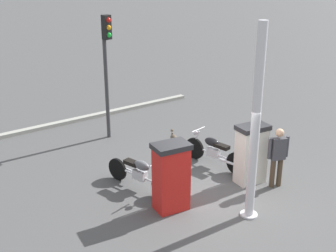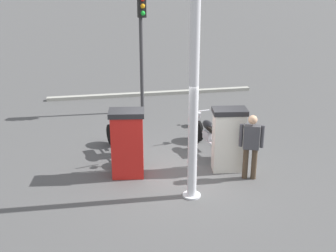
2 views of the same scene
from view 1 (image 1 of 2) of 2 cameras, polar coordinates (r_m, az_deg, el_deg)
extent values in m
plane|color=#4C4C4C|center=(11.09, 6.03, -8.94)|extent=(120.00, 120.00, 0.00)
cube|color=silver|center=(11.55, 10.65, -3.86)|extent=(0.52, 0.77, 1.46)
cube|color=#1E478C|center=(11.59, 10.01, -1.98)|extent=(0.07, 0.52, 0.32)
cube|color=#262628|center=(11.25, 10.92, -0.20)|extent=(0.57, 0.85, 0.12)
cylinder|color=black|center=(11.71, 8.88, -4.57)|extent=(0.05, 0.05, 0.95)
cube|color=red|center=(10.15, 0.41, -6.90)|extent=(0.57, 0.78, 1.52)
cube|color=black|center=(10.22, -0.32, -4.61)|extent=(0.07, 0.52, 0.32)
cube|color=#262628|center=(9.80, 0.42, -2.64)|extent=(0.63, 0.86, 0.12)
cylinder|color=black|center=(10.41, -1.50, -7.59)|extent=(0.05, 0.05, 0.99)
cylinder|color=black|center=(12.86, 3.46, -2.90)|extent=(0.64, 0.22, 0.64)
cylinder|color=black|center=(12.05, 8.86, -4.83)|extent=(0.64, 0.22, 0.64)
cube|color=silver|center=(12.42, 5.90, -3.35)|extent=(0.40, 0.28, 0.24)
cylinder|color=silver|center=(12.42, 6.08, -3.63)|extent=(1.09, 0.31, 0.05)
ellipsoid|color=black|center=(12.35, 5.70, -2.08)|extent=(0.52, 0.33, 0.24)
cube|color=black|center=(12.17, 6.95, -2.63)|extent=(0.47, 0.30, 0.10)
cylinder|color=silver|center=(12.72, 3.62, -1.71)|extent=(0.26, 0.10, 0.57)
cylinder|color=silver|center=(12.55, 3.94, -0.46)|extent=(0.17, 0.55, 0.04)
sphere|color=silver|center=(12.65, 3.57, -0.85)|extent=(0.17, 0.17, 0.14)
cylinder|color=silver|center=(12.05, 7.76, -4.65)|extent=(0.55, 0.20, 0.07)
cylinder|color=black|center=(10.79, -0.83, -7.89)|extent=(0.59, 0.25, 0.60)
cylinder|color=black|center=(11.72, -6.53, -5.56)|extent=(0.59, 0.25, 0.60)
cube|color=silver|center=(11.17, -3.63, -6.31)|extent=(0.40, 0.30, 0.24)
cylinder|color=silver|center=(11.22, -3.81, -6.46)|extent=(1.10, 0.40, 0.05)
ellipsoid|color=#595B60|center=(11.00, -3.40, -5.12)|extent=(0.52, 0.36, 0.24)
cube|color=black|center=(11.22, -4.67, -4.76)|extent=(0.48, 0.32, 0.10)
cylinder|color=silver|center=(10.67, -1.01, -6.41)|extent=(0.26, 0.12, 0.57)
cylinder|color=silver|center=(10.58, -1.35, -4.74)|extent=(0.20, 0.54, 0.04)
sphere|color=silver|center=(10.57, -0.93, -5.48)|extent=(0.18, 0.18, 0.14)
cylinder|color=silver|center=(11.66, -5.42, -5.56)|extent=(0.55, 0.23, 0.07)
cylinder|color=#473828|center=(11.66, 14.19, -5.79)|extent=(0.16, 0.16, 0.77)
cylinder|color=#473828|center=(11.57, 13.33, -5.94)|extent=(0.16, 0.16, 0.77)
cube|color=#3F3F44|center=(11.34, 14.05, -2.84)|extent=(0.29, 0.40, 0.57)
cylinder|color=#3F3F44|center=(11.45, 15.11, -2.56)|extent=(0.11, 0.11, 0.54)
cylinder|color=#3F3F44|center=(11.21, 13.00, -2.86)|extent=(0.11, 0.11, 0.54)
sphere|color=tan|center=(11.18, 14.24, -0.86)|extent=(0.26, 0.26, 0.21)
ellipsoid|color=brown|center=(13.88, 0.76, -1.55)|extent=(0.39, 0.24, 0.20)
cylinder|color=brown|center=(13.97, 0.56, -1.14)|extent=(0.06, 0.06, 0.14)
sphere|color=brown|center=(13.94, 0.52, -0.57)|extent=(0.10, 0.10, 0.09)
cone|color=orange|center=(13.99, 0.42, -0.50)|extent=(0.07, 0.05, 0.04)
cone|color=brown|center=(13.73, 1.03, -1.67)|extent=(0.08, 0.08, 0.07)
cylinder|color=orange|center=(13.93, 0.62, -2.14)|extent=(0.02, 0.02, 0.10)
cylinder|color=orange|center=(13.95, 0.89, -2.10)|extent=(0.02, 0.02, 0.10)
cylinder|color=#38383A|center=(14.01, -7.99, 6.07)|extent=(0.15, 0.15, 3.92)
cube|color=black|center=(13.59, -7.94, 12.51)|extent=(0.25, 0.28, 0.72)
sphere|color=red|center=(13.48, -7.71, 13.40)|extent=(0.18, 0.18, 0.15)
sphere|color=orange|center=(13.51, -7.67, 12.48)|extent=(0.18, 0.18, 0.15)
sphere|color=green|center=(13.55, -7.62, 11.56)|extent=(0.18, 0.18, 0.15)
cylinder|color=silver|center=(9.48, 11.22, 0.04)|extent=(0.20, 0.20, 4.37)
cylinder|color=silver|center=(10.43, 10.38, -11.16)|extent=(0.40, 0.40, 0.04)
cube|color=#9E9E93|center=(16.54, -9.04, 1.41)|extent=(0.73, 7.96, 0.12)
camera|label=2|loc=(5.11, 79.03, -4.41)|focal=46.86mm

